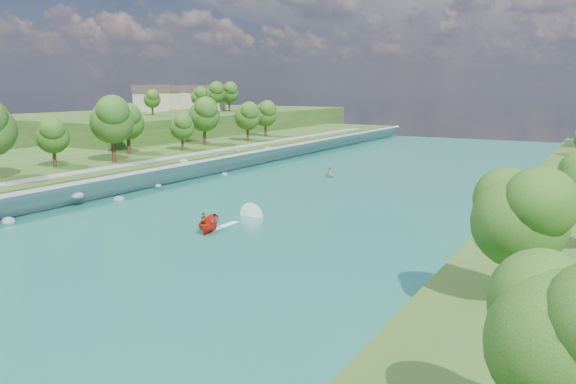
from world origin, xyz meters
The scene contains 11 objects.
ground centered at (0.00, 0.00, 0.00)m, with size 260.00×260.00×0.00m, color #2D5119.
river_water centered at (0.00, 20.00, 0.05)m, with size 55.00×240.00×0.10m, color #1B6757.
berm_west centered at (-50.00, 20.00, 1.75)m, with size 45.00×240.00×3.50m, color #2D5119.
ridge_west centered at (-82.50, 95.00, 4.50)m, with size 60.00×120.00×9.00m, color #2D5119.
riprap_bank centered at (-25.84, 19.06, 1.80)m, with size 4.89×236.00×4.41m.
riverside_path centered at (-32.50, 20.00, 3.55)m, with size 3.00×200.00×0.10m, color gray.
ridge_houses centered at (-88.67, 100.00, 13.31)m, with size 29.50×29.50×8.40m.
trees_west centered at (-40.71, 9.15, 9.42)m, with size 15.26×154.23×13.67m.
trees_ridge centered at (-69.37, 91.73, 14.10)m, with size 11.23×40.40×10.95m.
motorboat centered at (-0.57, 3.51, 0.91)m, with size 3.60×19.31×2.24m.
raft centered at (-6.16, 46.20, 0.49)m, with size 3.68×3.72×1.72m.
Camera 1 is at (38.99, -47.83, 16.57)m, focal length 35.00 mm.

